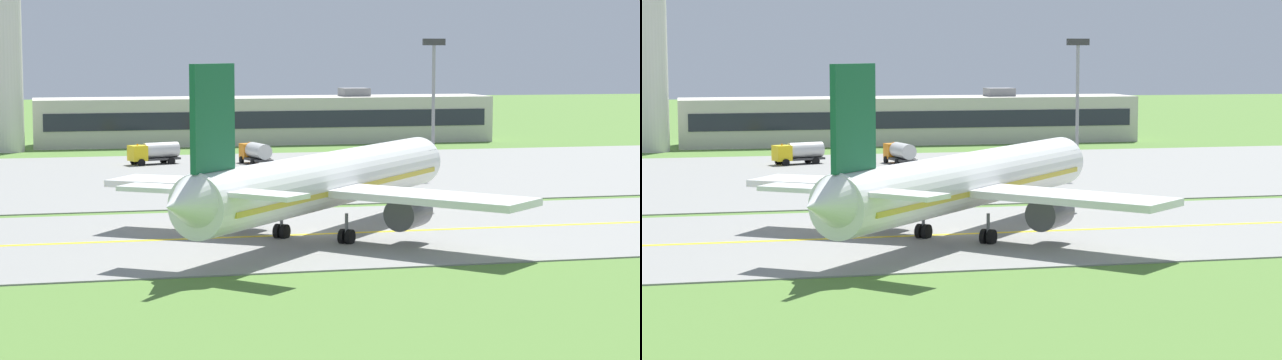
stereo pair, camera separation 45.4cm
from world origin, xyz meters
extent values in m
plane|color=#517A33|center=(0.00, 0.00, 0.00)|extent=(500.00, 500.00, 0.00)
cube|color=gray|center=(0.00, 0.00, 0.05)|extent=(240.00, 28.00, 0.10)
cube|color=gray|center=(10.00, 42.00, 0.05)|extent=(140.00, 52.00, 0.10)
cube|color=yellow|center=(0.00, 0.00, 0.11)|extent=(220.00, 0.60, 0.01)
cylinder|color=white|center=(0.27, -1.27, 4.20)|extent=(25.36, 28.26, 4.00)
cone|color=white|center=(12.23, 12.45, 4.20)|extent=(4.57, 4.46, 3.80)
cone|color=white|center=(-11.82, -15.14, 4.60)|extent=(4.67, 4.65, 3.40)
cube|color=gold|center=(0.27, -1.27, 3.70)|extent=(23.63, 26.26, 0.36)
cube|color=#1E232D|center=(10.79, 10.79, 4.90)|extent=(3.75, 3.59, 0.70)
cube|color=white|center=(-7.58, 2.66, 3.70)|extent=(15.19, 12.21, 0.50)
cylinder|color=#47474C|center=(-4.76, 2.85, 2.30)|extent=(3.97, 4.07, 2.30)
cylinder|color=black|center=(-3.71, 4.06, 2.30)|extent=(1.75, 1.57, 2.10)
cube|color=white|center=(5.23, -8.51, 3.70)|extent=(13.45, 14.48, 0.50)
cylinder|color=#47474C|center=(5.04, -5.69, 2.30)|extent=(3.97, 4.07, 2.30)
cylinder|color=black|center=(6.09, -4.49, 2.30)|extent=(1.75, 1.57, 2.10)
cube|color=#145938|center=(-9.59, -12.58, 9.45)|extent=(3.19, 3.58, 6.50)
cube|color=white|center=(-12.13, -10.62, 5.00)|extent=(6.29, 5.41, 0.30)
cube|color=white|center=(-7.30, -14.83, 5.00)|extent=(5.84, 6.03, 0.30)
cylinder|color=slate|center=(8.82, 8.53, 1.38)|extent=(0.24, 0.24, 1.65)
cylinder|color=black|center=(8.82, 8.53, 0.55)|extent=(0.99, 1.06, 1.10)
cylinder|color=slate|center=(-3.00, -1.07, 1.38)|extent=(0.24, 0.24, 1.65)
cylinder|color=black|center=(-3.21, -0.89, 0.55)|extent=(0.99, 1.06, 1.10)
cylinder|color=black|center=(-2.79, -1.25, 0.55)|extent=(0.99, 1.06, 1.10)
cylinder|color=slate|center=(0.92, -4.49, 1.38)|extent=(0.24, 0.24, 1.65)
cylinder|color=black|center=(0.71, -4.31, 0.55)|extent=(0.99, 1.06, 1.10)
cylinder|color=black|center=(1.13, -4.67, 0.55)|extent=(0.99, 1.06, 1.10)
cube|color=yellow|center=(-8.42, 55.65, 1.50)|extent=(2.37, 2.49, 1.80)
cube|color=#1E232D|center=(-9.15, 55.39, 1.81)|extent=(0.73, 1.77, 0.81)
cylinder|color=silver|center=(-5.60, 56.66, 1.75)|extent=(4.56, 3.10, 1.80)
cube|color=#383838|center=(-5.60, 56.66, 0.72)|extent=(4.66, 3.39, 0.24)
cylinder|color=orange|center=(-8.42, 55.65, 2.50)|extent=(0.20, 0.20, 0.18)
cylinder|color=black|center=(-8.09, 54.71, 0.45)|extent=(0.95, 0.58, 0.90)
cylinder|color=black|center=(-8.76, 56.59, 0.45)|extent=(0.95, 0.58, 0.90)
cylinder|color=black|center=(-4.45, 55.95, 0.45)|extent=(0.95, 0.58, 0.90)
cylinder|color=black|center=(-5.16, 57.93, 0.45)|extent=(0.95, 0.58, 0.90)
cube|color=orange|center=(4.81, 55.59, 1.50)|extent=(2.31, 2.15, 1.80)
cube|color=#1E232D|center=(4.66, 56.34, 1.81)|extent=(1.83, 0.47, 0.81)
cylinder|color=silver|center=(5.39, 52.64, 1.75)|extent=(2.58, 4.47, 1.80)
cube|color=#383838|center=(5.39, 52.64, 0.72)|extent=(2.87, 4.53, 0.24)
cylinder|color=orange|center=(4.81, 55.59, 2.50)|extent=(0.20, 0.20, 0.18)
cylinder|color=black|center=(3.83, 55.40, 0.45)|extent=(0.47, 0.94, 0.90)
cylinder|color=black|center=(5.79, 55.78, 0.45)|extent=(0.47, 0.94, 0.90)
cylinder|color=black|center=(4.52, 51.62, 0.45)|extent=(0.47, 0.94, 0.90)
cylinder|color=black|center=(6.58, 52.02, 0.45)|extent=(0.47, 0.94, 0.90)
cube|color=beige|center=(12.80, 85.93, 3.35)|extent=(66.16, 10.33, 6.71)
cube|color=#1E232D|center=(12.80, 80.72, 3.69)|extent=(63.52, 0.10, 2.42)
cube|color=slate|center=(26.03, 85.93, 7.31)|extent=(4.00, 4.00, 1.20)
cylinder|color=silver|center=(-23.60, 79.19, 12.47)|extent=(4.40, 4.40, 24.93)
cylinder|color=gray|center=(21.27, 36.28, 7.00)|extent=(0.36, 0.36, 14.00)
cube|color=#333333|center=(21.27, 36.28, 14.35)|extent=(2.40, 0.50, 0.70)
camera|label=1|loc=(-20.02, -83.32, 13.52)|focal=66.50mm
camera|label=2|loc=(-19.57, -83.43, 13.52)|focal=66.50mm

